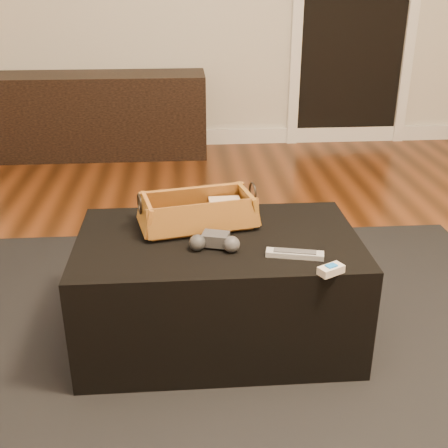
{
  "coord_description": "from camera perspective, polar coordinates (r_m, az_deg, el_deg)",
  "views": [
    {
      "loc": [
        -0.05,
        -1.76,
        1.29
      ],
      "look_at": [
        0.08,
        0.02,
        0.49
      ],
      "focal_mm": 45.0,
      "sensor_mm": 36.0,
      "label": 1
    }
  ],
  "objects": [
    {
      "name": "game_controller",
      "position": [
        1.89,
        -0.93,
        -1.81
      ],
      "size": [
        0.18,
        0.12,
        0.06
      ],
      "color": "#313133",
      "rests_on": "ottoman"
    },
    {
      "name": "doorway_opening",
      "position": [
        4.7,
        13.2,
        20.28
      ],
      "size": [
        0.82,
        0.02,
        2.0
      ],
      "primitive_type": "cube",
      "color": "black",
      "rests_on": "floor"
    },
    {
      "name": "baseboard",
      "position": [
        4.65,
        -3.61,
        8.78
      ],
      "size": [
        5.0,
        0.04,
        0.12
      ],
      "primitive_type": "cube",
      "color": "white",
      "rests_on": "floor"
    },
    {
      "name": "cream_gadget",
      "position": [
        1.78,
        10.82,
        -4.58
      ],
      "size": [
        0.09,
        0.07,
        0.03
      ],
      "color": "beige",
      "rests_on": "ottoman"
    },
    {
      "name": "ottoman",
      "position": [
        2.09,
        -0.59,
        -6.57
      ],
      "size": [
        1.0,
        0.6,
        0.42
      ],
      "primitive_type": "cube",
      "color": "black",
      "rests_on": "area_rug"
    },
    {
      "name": "door_jamb_left",
      "position": [
        4.57,
        7.5,
        20.59
      ],
      "size": [
        0.08,
        0.05,
        2.05
      ],
      "primitive_type": "cube",
      "color": "white",
      "rests_on": "floor"
    },
    {
      "name": "wicker_basket",
      "position": [
        2.06,
        -2.66,
        1.11
      ],
      "size": [
        0.46,
        0.3,
        0.15
      ],
      "color": "#9D5723",
      "rests_on": "ottoman"
    },
    {
      "name": "media_cabinet",
      "position": [
        4.42,
        -12.27,
        10.75
      ],
      "size": [
        1.56,
        0.45,
        0.61
      ],
      "primitive_type": "cube",
      "color": "black",
      "rests_on": "floor"
    },
    {
      "name": "door_jamb_right",
      "position": [
        4.83,
        18.68,
        19.79
      ],
      "size": [
        0.08,
        0.05,
        2.05
      ],
      "primitive_type": "cube",
      "color": "white",
      "rests_on": "floor"
    },
    {
      "name": "area_rug",
      "position": [
        2.17,
        -0.48,
        -12.16
      ],
      "size": [
        2.6,
        2.0,
        0.01
      ],
      "primitive_type": "cube",
      "color": "black",
      "rests_on": "floor"
    },
    {
      "name": "cloth_bundle",
      "position": [
        2.12,
        0.08,
        1.68
      ],
      "size": [
        0.12,
        0.08,
        0.06
      ],
      "primitive_type": "cube",
      "rotation": [
        0.0,
        0.0,
        0.03
      ],
      "color": "#C8A88B",
      "rests_on": "wicker_basket"
    },
    {
      "name": "tv_remote",
      "position": [
        2.05,
        -3.12,
        0.27
      ],
      "size": [
        0.23,
        0.12,
        0.02
      ],
      "primitive_type": "cube",
      "rotation": [
        0.0,
        0.0,
        0.31
      ],
      "color": "black",
      "rests_on": "wicker_basket"
    },
    {
      "name": "floor",
      "position": [
        2.18,
        -2.21,
        -12.26
      ],
      "size": [
        5.0,
        5.5,
        0.01
      ],
      "primitive_type": "cube",
      "color": "brown",
      "rests_on": "ground"
    },
    {
      "name": "silver_remote",
      "position": [
        1.87,
        7.2,
        -3.02
      ],
      "size": [
        0.19,
        0.09,
        0.02
      ],
      "color": "#B2B3BA",
      "rests_on": "ottoman"
    }
  ]
}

